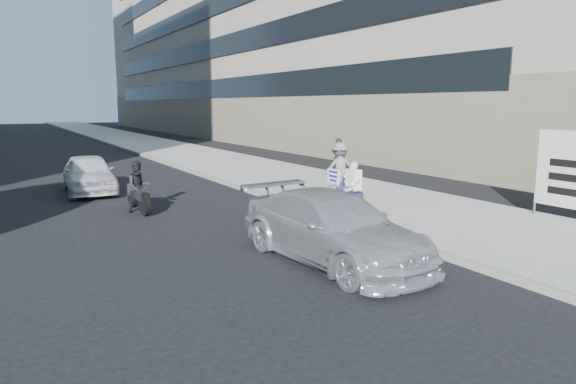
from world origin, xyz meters
TOP-DOWN VIEW (x-y plane):
  - ground at (0.00, 0.00)m, footprint 160.00×160.00m
  - near_sidewalk at (4.00, 20.00)m, footprint 5.00×120.00m
  - near_building at (17.00, 32.00)m, footprint 14.00×70.00m
  - seated_protester at (2.29, 1.27)m, footprint 0.83×1.12m
  - jogger at (3.54, 3.42)m, footprint 1.21×0.94m
  - pedestrian_woman at (5.80, 6.70)m, footprint 0.65×0.65m
  - parked_sedan at (-0.50, -2.00)m, footprint 2.13×4.64m
  - white_sedan_near at (-3.23, 8.57)m, footprint 1.75×3.90m
  - motorcycle at (-2.56, 4.51)m, footprint 0.73×2.05m

SIDE VIEW (x-z plane):
  - ground at x=0.00m, z-range 0.00..0.00m
  - near_sidewalk at x=4.00m, z-range 0.00..0.15m
  - motorcycle at x=-2.56m, z-range -0.08..1.35m
  - white_sedan_near at x=-3.23m, z-range 0.00..1.30m
  - parked_sedan at x=-0.50m, z-range 0.00..1.32m
  - seated_protester at x=2.29m, z-range 0.22..1.53m
  - pedestrian_woman at x=5.80m, z-range 0.15..1.68m
  - jogger at x=3.54m, z-range 0.15..1.80m
  - near_building at x=17.00m, z-range 0.00..20.00m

